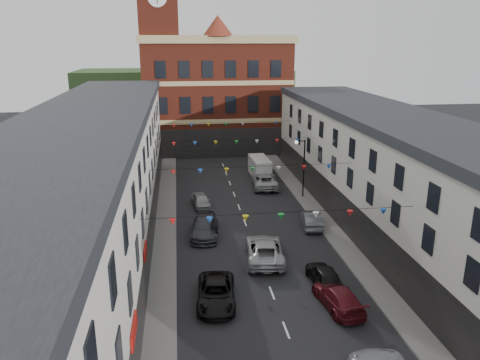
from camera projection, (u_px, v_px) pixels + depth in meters
name	position (u px, v px, depth m)	size (l,w,h in m)	color
ground	(261.00, 264.00, 33.48)	(160.00, 160.00, 0.00)	black
pavement_left	(164.00, 257.00, 34.49)	(1.80, 64.00, 0.15)	#605E5B
pavement_right	(344.00, 246.00, 36.23)	(1.80, 64.00, 0.15)	#605E5B
terrace_left	(87.00, 196.00, 31.41)	(8.40, 56.00, 10.70)	beige
terrace_right	(416.00, 189.00, 34.53)	(8.40, 56.00, 9.70)	#BAB8AE
civic_building	(216.00, 93.00, 67.18)	(20.60, 13.30, 18.50)	maroon
clock_tower	(160.00, 44.00, 61.48)	(5.60, 5.60, 30.00)	maroon
distant_hill	(185.00, 96.00, 90.41)	(40.00, 14.00, 10.00)	#325025
street_lamp	(302.00, 161.00, 46.48)	(1.10, 0.36, 6.00)	black
car_left_c	(216.00, 293.00, 28.36)	(2.27, 4.92, 1.37)	black
car_left_d	(205.00, 227.00, 38.20)	(2.13, 5.24, 1.52)	#37393E
car_left_e	(201.00, 201.00, 44.80)	(1.52, 3.77, 1.28)	#97999F
car_right_c	(338.00, 297.00, 27.94)	(1.87, 4.59, 1.33)	#541018
car_right_d	(324.00, 275.00, 30.51)	(1.61, 4.00, 1.36)	black
car_right_e	(311.00, 219.00, 40.04)	(1.45, 4.15, 1.37)	#575A60
car_right_f	(265.00, 180.00, 50.80)	(2.57, 5.58, 1.55)	#A7A9AC
moving_car	(265.00, 250.00, 33.98)	(2.65, 5.74, 1.60)	#A0A1A6
white_van	(260.00, 167.00, 54.91)	(1.90, 4.94, 2.19)	beige
pedestrian	(214.00, 229.00, 37.23)	(0.69, 0.45, 1.89)	black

